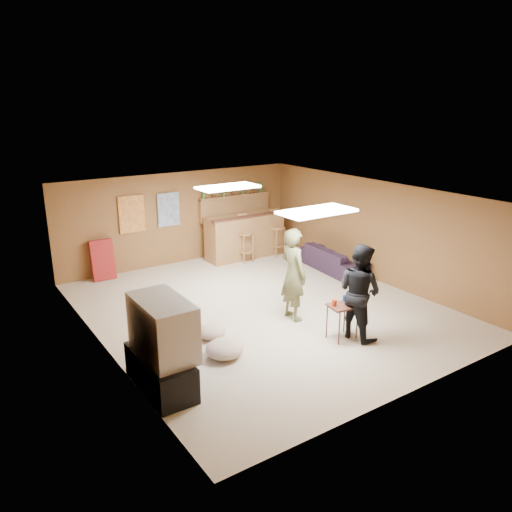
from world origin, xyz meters
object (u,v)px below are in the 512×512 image
tv_body (163,327)px  person_black (359,291)px  sofa (334,259)px  person_olive (293,274)px  tray_table (342,322)px  bar_counter (245,236)px

tv_body → person_black: size_ratio=0.68×
person_black → sofa: 3.49m
person_olive → tray_table: bearing=-168.4°
bar_counter → sofa: 2.35m
tv_body → tray_table: (3.06, -0.26, -0.60)m
person_olive → person_black: person_olive is taller
tray_table → tv_body: bearing=175.1°
bar_counter → sofa: (1.18, -2.01, -0.28)m
sofa → tray_table: bearing=145.4°
bar_counter → person_black: size_ratio=1.23×
bar_counter → person_olive: person_olive is taller
bar_counter → person_olive: bearing=-109.5°
person_olive → tray_table: 1.24m
tv_body → sofa: bearing=24.6°
sofa → bar_counter: bearing=35.9°
bar_counter → person_olive: 3.85m
tv_body → person_black: person_black is taller
person_black → tray_table: bearing=63.0°
sofa → tv_body: bearing=120.1°
tv_body → person_black: 3.34m
bar_counter → person_black: person_black is taller
tv_body → tray_table: tv_body is taller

